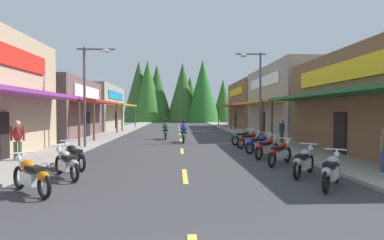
# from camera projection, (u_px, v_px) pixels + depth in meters

# --- Properties ---
(ground) EXTENTS (10.18, 75.54, 0.10)m
(ground) POSITION_uv_depth(u_px,v_px,m) (181.00, 139.00, 25.00)
(ground) COLOR #38383A
(sidewalk_left) EXTENTS (2.47, 75.54, 0.12)m
(sidewalk_left) POSITION_uv_depth(u_px,v_px,m) (99.00, 138.00, 24.71)
(sidewalk_left) COLOR #9E9991
(sidewalk_left) RESTS_ON ground
(sidewalk_right) EXTENTS (2.47, 75.54, 0.12)m
(sidewalk_right) POSITION_uv_depth(u_px,v_px,m) (260.00, 137.00, 25.29)
(sidewalk_right) COLOR #9E9991
(sidewalk_right) RESTS_ON ground
(centerline_dashes) EXTENTS (0.16, 53.19, 0.01)m
(centerline_dashes) POSITION_uv_depth(u_px,v_px,m) (180.00, 134.00, 29.71)
(centerline_dashes) COLOR #E0C64C
(centerline_dashes) RESTS_ON ground
(storefront_left_middle) EXTENTS (9.49, 9.66, 4.73)m
(storefront_left_middle) POSITION_uv_depth(u_px,v_px,m) (39.00, 108.00, 25.63)
(storefront_left_middle) COLOR brown
(storefront_left_middle) RESTS_ON ground
(storefront_left_far) EXTENTS (9.42, 11.82, 5.15)m
(storefront_left_far) POSITION_uv_depth(u_px,v_px,m) (84.00, 108.00, 37.62)
(storefront_left_far) COLOR gray
(storefront_left_far) RESTS_ON ground
(storefront_right_middle) EXTENTS (9.86, 12.90, 6.17)m
(storefront_right_middle) POSITION_uv_depth(u_px,v_px,m) (307.00, 101.00, 29.03)
(storefront_right_middle) COLOR gray
(storefront_right_middle) RESTS_ON ground
(storefront_right_far) EXTENTS (9.35, 12.93, 6.06)m
(storefront_right_far) POSITION_uv_depth(u_px,v_px,m) (263.00, 105.00, 42.68)
(storefront_right_far) COLOR brown
(storefront_right_far) RESTS_ON ground
(streetlamp_left) EXTENTS (2.12, 0.30, 5.74)m
(streetlamp_left) POSITION_uv_depth(u_px,v_px,m) (90.00, 82.00, 17.95)
(streetlamp_left) COLOR #474C51
(streetlamp_left) RESTS_ON ground
(streetlamp_right) EXTENTS (2.12, 0.30, 6.18)m
(streetlamp_right) POSITION_uv_depth(u_px,v_px,m) (256.00, 84.00, 21.96)
(streetlamp_right) COLOR #474C51
(streetlamp_right) RESTS_ON ground
(motorcycle_parked_right_0) EXTENTS (1.35, 1.78, 1.04)m
(motorcycle_parked_right_0) POSITION_uv_depth(u_px,v_px,m) (331.00, 170.00, 8.82)
(motorcycle_parked_right_0) COLOR black
(motorcycle_parked_right_0) RESTS_ON ground
(motorcycle_parked_right_1) EXTENTS (1.39, 1.75, 1.04)m
(motorcycle_parked_right_1) POSITION_uv_depth(u_px,v_px,m) (304.00, 161.00, 10.41)
(motorcycle_parked_right_1) COLOR black
(motorcycle_parked_right_1) RESTS_ON ground
(motorcycle_parked_right_2) EXTENTS (1.49, 1.67, 1.04)m
(motorcycle_parked_right_2) POSITION_uv_depth(u_px,v_px,m) (280.00, 153.00, 12.63)
(motorcycle_parked_right_2) COLOR black
(motorcycle_parked_right_2) RESTS_ON ground
(motorcycle_parked_right_3) EXTENTS (1.56, 1.60, 1.04)m
(motorcycle_parked_right_3) POSITION_uv_depth(u_px,v_px,m) (267.00, 147.00, 14.45)
(motorcycle_parked_right_3) COLOR black
(motorcycle_parked_right_3) RESTS_ON ground
(motorcycle_parked_right_4) EXTENTS (1.85, 1.24, 1.04)m
(motorcycle_parked_right_4) POSITION_uv_depth(u_px,v_px,m) (260.00, 143.00, 16.28)
(motorcycle_parked_right_4) COLOR black
(motorcycle_parked_right_4) RESTS_ON ground
(motorcycle_parked_right_5) EXTENTS (1.81, 1.32, 1.04)m
(motorcycle_parked_right_5) POSITION_uv_depth(u_px,v_px,m) (250.00, 139.00, 18.59)
(motorcycle_parked_right_5) COLOR black
(motorcycle_parked_right_5) RESTS_ON ground
(motorcycle_parked_right_6) EXTENTS (1.82, 1.29, 1.04)m
(motorcycle_parked_right_6) POSITION_uv_depth(u_px,v_px,m) (243.00, 137.00, 20.34)
(motorcycle_parked_right_6) COLOR black
(motorcycle_parked_right_6) RESTS_ON ground
(motorcycle_parked_left_0) EXTENTS (1.63, 1.54, 1.04)m
(motorcycle_parked_left_0) POSITION_uv_depth(u_px,v_px,m) (31.00, 175.00, 8.14)
(motorcycle_parked_left_0) COLOR black
(motorcycle_parked_left_0) RESTS_ON ground
(motorcycle_parked_left_1) EXTENTS (1.36, 1.77, 1.04)m
(motorcycle_parked_left_1) POSITION_uv_depth(u_px,v_px,m) (67.00, 163.00, 10.09)
(motorcycle_parked_left_1) COLOR black
(motorcycle_parked_left_1) RESTS_ON ground
(motorcycle_parked_left_2) EXTENTS (1.41, 1.74, 1.04)m
(motorcycle_parked_left_2) POSITION_uv_depth(u_px,v_px,m) (74.00, 156.00, 11.75)
(motorcycle_parked_left_2) COLOR black
(motorcycle_parked_left_2) RESTS_ON ground
(rider_cruising_lead) EXTENTS (0.60, 2.14, 1.57)m
(rider_cruising_lead) POSITION_uv_depth(u_px,v_px,m) (184.00, 133.00, 21.79)
(rider_cruising_lead) COLOR black
(rider_cruising_lead) RESTS_ON ground
(rider_cruising_trailing) EXTENTS (0.60, 2.14, 1.57)m
(rider_cruising_trailing) POSITION_uv_depth(u_px,v_px,m) (166.00, 131.00, 24.29)
(rider_cruising_trailing) COLOR black
(rider_cruising_trailing) RESTS_ON ground
(pedestrian_by_shop) EXTENTS (0.45, 0.43, 1.61)m
(pedestrian_by_shop) POSITION_uv_depth(u_px,v_px,m) (282.00, 131.00, 20.02)
(pedestrian_by_shop) COLOR #3F593F
(pedestrian_by_shop) RESTS_ON ground
(pedestrian_browsing) EXTENTS (0.57, 0.30, 1.75)m
(pedestrian_browsing) POSITION_uv_depth(u_px,v_px,m) (18.00, 138.00, 13.04)
(pedestrian_browsing) COLOR #3F593F
(pedestrian_browsing) RESTS_ON ground
(pedestrian_waiting) EXTENTS (0.47, 0.43, 1.56)m
(pedestrian_waiting) POSITION_uv_depth(u_px,v_px,m) (384.00, 149.00, 10.49)
(pedestrian_waiting) COLOR #333F8C
(pedestrian_waiting) RESTS_ON ground
(treeline_backdrop) EXTENTS (23.15, 9.82, 12.28)m
(treeline_backdrop) POSITION_uv_depth(u_px,v_px,m) (172.00, 93.00, 63.79)
(treeline_backdrop) COLOR #2E5D23
(treeline_backdrop) RESTS_ON ground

